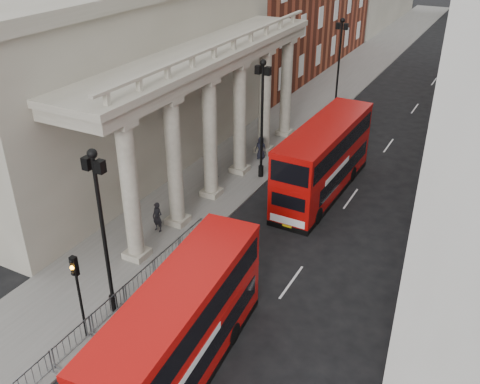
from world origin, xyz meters
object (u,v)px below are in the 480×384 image
at_px(pedestrian_a, 157,217).
at_px(pedestrian_b, 213,164).
at_px(bus_near, 181,330).
at_px(lamp_post_mid, 262,112).
at_px(lamp_post_north, 339,58).
at_px(traffic_light, 77,283).
at_px(lamp_post_south, 102,223).
at_px(pedestrian_c, 261,148).
at_px(bus_far, 324,158).

xyz_separation_m(pedestrian_a, pedestrian_b, (-0.76, 7.68, 0.02)).
height_order(bus_near, pedestrian_b, bus_near).
xyz_separation_m(lamp_post_mid, bus_near, (5.03, -17.70, -2.54)).
xyz_separation_m(lamp_post_north, pedestrian_a, (-2.21, -25.29, -3.87)).
xyz_separation_m(lamp_post_north, traffic_light, (0.10, -34.02, -1.80)).
xyz_separation_m(lamp_post_north, pedestrian_b, (-2.98, -17.62, -3.85)).
height_order(lamp_post_south, pedestrian_b, lamp_post_south).
bearing_deg(bus_near, lamp_post_mid, 101.10).
height_order(lamp_post_south, lamp_post_mid, same).
relative_size(lamp_post_mid, pedestrian_c, 4.80).
bearing_deg(traffic_light, lamp_post_south, 92.84).
height_order(lamp_post_south, bus_far, lamp_post_south).
distance_m(lamp_post_north, bus_near, 34.16).
bearing_deg(pedestrian_b, lamp_post_south, 109.68).
height_order(bus_near, pedestrian_a, bus_near).
xyz_separation_m(bus_near, pedestrian_c, (-6.35, 20.38, -1.39)).
bearing_deg(pedestrian_a, pedestrian_c, 91.27).
xyz_separation_m(lamp_post_mid, pedestrian_b, (-2.98, -1.62, -3.85)).
bearing_deg(lamp_post_south, pedestrian_a, 108.27).
height_order(traffic_light, pedestrian_b, traffic_light).
xyz_separation_m(lamp_post_south, traffic_light, (0.10, -2.02, -1.80)).
distance_m(lamp_post_south, lamp_post_mid, 16.00).
bearing_deg(lamp_post_mid, lamp_post_north, 90.00).
bearing_deg(pedestrian_a, bus_far, 59.34).
distance_m(traffic_light, bus_near, 4.99).
bearing_deg(lamp_post_south, lamp_post_mid, 90.00).
bearing_deg(lamp_post_south, pedestrian_c, 94.04).
bearing_deg(lamp_post_mid, bus_far, -0.56).
relative_size(lamp_post_north, traffic_light, 1.93).
bearing_deg(pedestrian_b, traffic_light, 108.61).
relative_size(bus_near, pedestrian_c, 6.17).
bearing_deg(bus_far, lamp_post_north, 107.05).
height_order(pedestrian_b, pedestrian_c, pedestrian_b).
relative_size(lamp_post_north, pedestrian_a, 4.52).
bearing_deg(pedestrian_a, pedestrian_b, 101.21).
height_order(lamp_post_south, traffic_light, lamp_post_south).
distance_m(bus_far, pedestrian_b, 7.83).
relative_size(bus_far, pedestrian_a, 6.10).
bearing_deg(bus_far, pedestrian_a, -124.99).
bearing_deg(traffic_light, lamp_post_mid, 90.32).
relative_size(traffic_light, pedestrian_c, 2.48).
bearing_deg(traffic_light, pedestrian_a, 104.85).
height_order(traffic_light, pedestrian_c, traffic_light).
relative_size(traffic_light, bus_near, 0.40).
relative_size(lamp_post_mid, pedestrian_b, 4.41).
bearing_deg(lamp_post_north, lamp_post_mid, -90.00).
bearing_deg(traffic_light, bus_far, 76.08).
height_order(lamp_post_north, pedestrian_b, lamp_post_north).
bearing_deg(pedestrian_b, lamp_post_mid, -143.50).
xyz_separation_m(lamp_post_north, bus_far, (4.55, -16.04, -2.39)).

